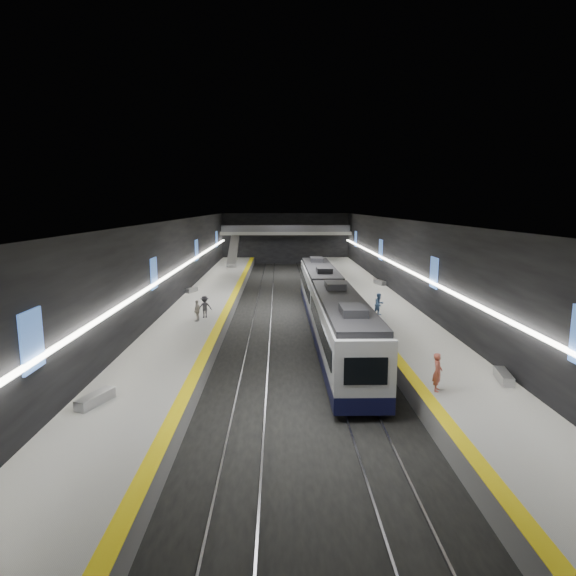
{
  "coord_description": "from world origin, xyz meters",
  "views": [
    {
      "loc": [
        -1.16,
        -41.66,
        9.23
      ],
      "look_at": [
        -0.33,
        -0.86,
        2.2
      ],
      "focal_mm": 30.0,
      "sensor_mm": 36.0,
      "label": 1
    }
  ],
  "objects_px": {
    "passenger_right_a": "(437,373)",
    "train": "(329,303)",
    "escalator": "(233,251)",
    "bench_left_near": "(95,399)",
    "bench_right_near": "(504,377)",
    "bench_left_far": "(192,290)",
    "bench_right_far": "(380,283)",
    "passenger_left_b": "(205,307)",
    "passenger_left_a": "(197,311)",
    "passenger_right_b": "(379,304)"
  },
  "relations": [
    {
      "from": "passenger_right_a",
      "to": "train",
      "type": "bearing_deg",
      "value": 34.47
    },
    {
      "from": "train",
      "to": "escalator",
      "type": "xyz_separation_m",
      "value": [
        -10.0,
        33.41,
        0.7
      ]
    },
    {
      "from": "bench_left_near",
      "to": "bench_right_near",
      "type": "height_order",
      "value": "bench_left_near"
    },
    {
      "from": "train",
      "to": "escalator",
      "type": "bearing_deg",
      "value": 106.66
    },
    {
      "from": "bench_left_far",
      "to": "bench_right_near",
      "type": "relative_size",
      "value": 0.92
    },
    {
      "from": "train",
      "to": "bench_left_near",
      "type": "relative_size",
      "value": 15.78
    },
    {
      "from": "bench_right_far",
      "to": "passenger_left_b",
      "type": "relative_size",
      "value": 1.13
    },
    {
      "from": "bench_left_near",
      "to": "train",
      "type": "bearing_deg",
      "value": 74.22
    },
    {
      "from": "train",
      "to": "bench_right_far",
      "type": "relative_size",
      "value": 16.4
    },
    {
      "from": "bench_right_near",
      "to": "bench_right_far",
      "type": "xyz_separation_m",
      "value": [
        0.0,
        28.07,
        -0.0
      ]
    },
    {
      "from": "escalator",
      "to": "bench_left_near",
      "type": "height_order",
      "value": "escalator"
    },
    {
      "from": "bench_left_near",
      "to": "passenger_left_a",
      "type": "bearing_deg",
      "value": 103.87
    },
    {
      "from": "bench_right_far",
      "to": "passenger_right_a",
      "type": "distance_m",
      "value": 29.48
    },
    {
      "from": "bench_left_far",
      "to": "bench_right_near",
      "type": "distance_m",
      "value": 30.65
    },
    {
      "from": "bench_left_far",
      "to": "passenger_left_a",
      "type": "height_order",
      "value": "passenger_left_a"
    },
    {
      "from": "bench_left_near",
      "to": "bench_right_near",
      "type": "bearing_deg",
      "value": 28.44
    },
    {
      "from": "bench_left_near",
      "to": "bench_right_near",
      "type": "xyz_separation_m",
      "value": [
        18.34,
        2.34,
        -0.01
      ]
    },
    {
      "from": "passenger_right_a",
      "to": "passenger_left_b",
      "type": "distance_m",
      "value": 19.2
    },
    {
      "from": "bench_left_near",
      "to": "passenger_right_b",
      "type": "height_order",
      "value": "passenger_right_b"
    },
    {
      "from": "passenger_left_b",
      "to": "passenger_right_a",
      "type": "bearing_deg",
      "value": 111.63
    },
    {
      "from": "train",
      "to": "bench_right_far",
      "type": "bearing_deg",
      "value": 65.47
    },
    {
      "from": "bench_right_near",
      "to": "bench_left_near",
      "type": "bearing_deg",
      "value": -162.08
    },
    {
      "from": "bench_left_near",
      "to": "bench_right_far",
      "type": "relative_size",
      "value": 1.04
    },
    {
      "from": "bench_left_near",
      "to": "passenger_right_a",
      "type": "bearing_deg",
      "value": 25.68
    },
    {
      "from": "bench_right_near",
      "to": "passenger_right_b",
      "type": "distance_m",
      "value": 14.25
    },
    {
      "from": "train",
      "to": "passenger_left_a",
      "type": "distance_m",
      "value": 9.49
    },
    {
      "from": "train",
      "to": "bench_right_far",
      "type": "distance_m",
      "value": 16.89
    },
    {
      "from": "escalator",
      "to": "passenger_left_b",
      "type": "height_order",
      "value": "escalator"
    },
    {
      "from": "bench_right_far",
      "to": "passenger_left_a",
      "type": "bearing_deg",
      "value": -154.35
    },
    {
      "from": "bench_left_far",
      "to": "passenger_right_a",
      "type": "height_order",
      "value": "passenger_right_a"
    },
    {
      "from": "passenger_right_a",
      "to": "passenger_right_b",
      "type": "relative_size",
      "value": 1.03
    },
    {
      "from": "escalator",
      "to": "passenger_left_b",
      "type": "relative_size",
      "value": 4.91
    },
    {
      "from": "passenger_right_a",
      "to": "passenger_left_a",
      "type": "xyz_separation_m",
      "value": [
        -12.89,
        13.42,
        -0.1
      ]
    },
    {
      "from": "escalator",
      "to": "train",
      "type": "bearing_deg",
      "value": -73.34
    },
    {
      "from": "bench_right_far",
      "to": "passenger_right_b",
      "type": "distance_m",
      "value": 14.51
    },
    {
      "from": "bench_left_near",
      "to": "passenger_right_b",
      "type": "relative_size",
      "value": 1.13
    },
    {
      "from": "bench_left_far",
      "to": "passenger_right_b",
      "type": "distance_m",
      "value": 18.91
    },
    {
      "from": "passenger_right_b",
      "to": "passenger_left_b",
      "type": "height_order",
      "value": "passenger_right_b"
    },
    {
      "from": "passenger_right_a",
      "to": "passenger_left_a",
      "type": "height_order",
      "value": "passenger_right_a"
    },
    {
      "from": "bench_right_far",
      "to": "passenger_left_a",
      "type": "height_order",
      "value": "passenger_left_a"
    },
    {
      "from": "train",
      "to": "bench_right_near",
      "type": "xyz_separation_m",
      "value": [
        7.0,
        -12.73,
        -0.97
      ]
    },
    {
      "from": "bench_right_near",
      "to": "passenger_right_b",
      "type": "height_order",
      "value": "passenger_right_b"
    },
    {
      "from": "escalator",
      "to": "bench_right_far",
      "type": "height_order",
      "value": "escalator"
    },
    {
      "from": "bench_right_near",
      "to": "passenger_left_b",
      "type": "distance_m",
      "value": 20.94
    },
    {
      "from": "train",
      "to": "passenger_left_b",
      "type": "distance_m",
      "value": 9.15
    },
    {
      "from": "bench_right_far",
      "to": "passenger_right_a",
      "type": "relative_size",
      "value": 1.05
    },
    {
      "from": "passenger_left_a",
      "to": "passenger_right_a",
      "type": "bearing_deg",
      "value": 59.78
    },
    {
      "from": "escalator",
      "to": "passenger_right_a",
      "type": "height_order",
      "value": "escalator"
    },
    {
      "from": "train",
      "to": "passenger_right_a",
      "type": "xyz_separation_m",
      "value": [
        3.42,
        -13.91,
        -0.32
      ]
    },
    {
      "from": "escalator",
      "to": "passenger_right_b",
      "type": "bearing_deg",
      "value": -66.62
    }
  ]
}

